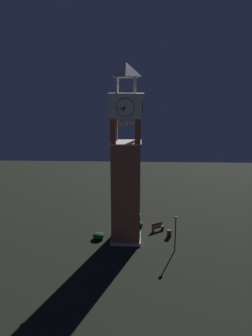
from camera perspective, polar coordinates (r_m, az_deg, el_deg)
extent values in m
plane|color=black|center=(37.89, 0.00, -12.12)|extent=(80.00, 80.00, 0.00)
cube|color=#93543D|center=(35.88, 0.00, -4.29)|extent=(3.01, 3.01, 10.84)
cube|color=silver|center=(37.81, 0.00, -11.88)|extent=(3.21, 3.21, 0.35)
cube|color=black|center=(37.38, 2.37, -10.56)|extent=(1.10, 0.04, 2.20)
cylinder|color=silver|center=(36.83, 2.39, -8.57)|extent=(1.10, 0.04, 1.10)
cube|color=#93543D|center=(33.17, 2.04, 6.13)|extent=(0.56, 0.56, 2.59)
cube|color=#93543D|center=(35.60, 2.07, 6.64)|extent=(0.56, 0.56, 2.59)
cube|color=#93543D|center=(33.28, -2.21, 6.15)|extent=(0.56, 0.56, 2.59)
cube|color=#93543D|center=(35.70, -1.89, 6.66)|extent=(0.56, 0.56, 2.59)
cube|color=silver|center=(34.59, 0.00, 4.38)|extent=(3.17, 3.17, 0.12)
cone|color=brown|center=(35.01, 0.14, 7.64)|extent=(0.43, 0.43, 0.43)
cone|color=brown|center=(34.61, -1.04, 7.57)|extent=(0.36, 0.36, 0.55)
cone|color=brown|center=(34.10, -1.07, 7.48)|extent=(0.50, 0.50, 0.42)
cone|color=brown|center=(33.67, -0.11, 7.40)|extent=(0.57, 0.57, 0.38)
cone|color=brown|center=(34.00, 0.99, 7.46)|extent=(0.42, 0.42, 0.36)
cone|color=brown|center=(34.70, 0.96, 7.58)|extent=(0.54, 0.54, 0.36)
cube|color=silver|center=(34.20, 0.00, 10.45)|extent=(3.25, 3.25, 2.27)
cylinder|color=white|center=(34.17, 2.80, 10.43)|extent=(1.72, 0.05, 1.72)
torus|color=black|center=(34.17, 2.80, 10.43)|extent=(1.75, 0.06, 1.75)
cube|color=black|center=(34.30, 2.90, 10.14)|extent=(0.32, 0.03, 0.41)
cube|color=black|center=(34.51, 2.90, 10.31)|extent=(0.68, 0.03, 0.24)
cylinder|color=white|center=(34.31, -2.79, 10.44)|extent=(1.72, 0.05, 1.72)
torus|color=black|center=(34.31, -2.79, 10.44)|extent=(1.75, 0.06, 1.75)
cube|color=black|center=(34.44, -2.87, 10.15)|extent=(0.32, 0.03, 0.41)
cube|color=black|center=(34.65, -2.84, 10.32)|extent=(0.68, 0.03, 0.24)
cylinder|color=white|center=(32.56, -0.13, 10.29)|extent=(0.05, 1.72, 1.72)
torus|color=black|center=(32.56, -0.13, 10.29)|extent=(0.06, 1.75, 1.75)
cube|color=black|center=(32.51, -0.35, 9.97)|extent=(0.03, 0.32, 0.41)
cube|color=black|center=(32.52, -0.73, 10.12)|extent=(0.03, 0.68, 0.24)
cylinder|color=white|center=(35.84, 0.11, 10.59)|extent=(0.05, 1.72, 1.72)
torus|color=black|center=(35.84, 0.11, 10.59)|extent=(0.06, 1.75, 1.75)
cube|color=black|center=(35.91, -0.08, 10.31)|extent=(0.03, 0.32, 0.41)
cube|color=black|center=(35.92, -0.42, 10.45)|extent=(0.03, 0.68, 0.24)
cube|color=silver|center=(34.15, 0.00, 12.48)|extent=(3.61, 3.61, 0.16)
cylinder|color=silver|center=(33.23, 1.52, 13.86)|extent=(0.22, 0.22, 1.48)
cylinder|color=silver|center=(35.02, 1.57, 13.84)|extent=(0.22, 0.22, 1.48)
cylinder|color=silver|center=(33.31, -1.65, 13.86)|extent=(0.22, 0.22, 1.48)
cylinder|color=silver|center=(35.09, -1.44, 13.84)|extent=(0.22, 0.22, 1.48)
cube|color=silver|center=(34.16, 0.00, 15.19)|extent=(2.23, 2.23, 0.12)
pyramid|color=silver|center=(34.19, 0.00, 16.43)|extent=(2.23, 2.23, 1.36)
sphere|color=#B79338|center=(34.24, 0.00, 17.77)|extent=(0.24, 0.24, 0.24)
cube|color=brown|center=(40.09, 5.45, -9.98)|extent=(1.31, 1.55, 0.06)
cube|color=brown|center=(40.11, 5.28, -9.52)|extent=(0.99, 1.32, 0.44)
cube|color=#2D2D33|center=(40.61, 6.24, -10.05)|extent=(0.37, 0.30, 0.42)
cube|color=#2D2D33|center=(39.76, 4.62, -10.54)|extent=(0.37, 0.30, 0.42)
cylinder|color=black|center=(35.20, 8.37, -11.27)|extent=(0.12, 0.12, 3.44)
sphere|color=#F9EFCC|center=(34.45, 8.48, -8.40)|extent=(0.36, 0.36, 0.36)
cylinder|color=#2D2D33|center=(38.77, 7.34, -10.96)|extent=(0.52, 0.52, 0.80)
ellipsoid|color=#234C28|center=(41.19, 2.12, -9.47)|extent=(1.21, 1.21, 0.62)
ellipsoid|color=#234C28|center=(40.55, 1.58, -9.68)|extent=(1.02, 1.02, 0.85)
ellipsoid|color=#234C28|center=(38.15, -4.70, -11.38)|extent=(1.28, 1.28, 0.72)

